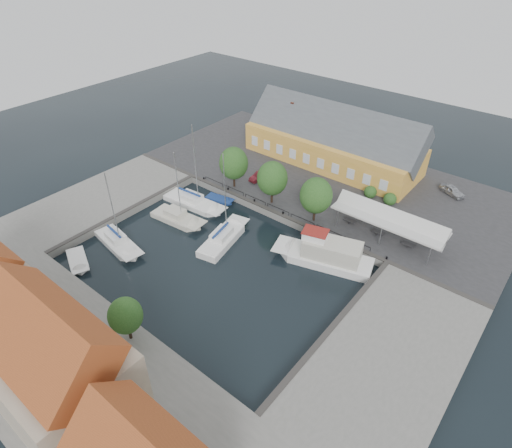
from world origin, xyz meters
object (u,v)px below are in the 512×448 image
at_px(car_red, 259,176).
at_px(west_boat_b, 178,219).
at_px(launch_sw, 78,262).
at_px(launch_nw, 219,200).
at_px(trawler, 326,256).
at_px(west_boat_d, 118,244).
at_px(tent_canopy, 389,220).
at_px(warehouse, 330,141).
at_px(west_boat_a, 194,203).
at_px(center_sailboat, 223,239).
at_px(car_silver, 452,191).

relative_size(car_red, west_boat_b, 0.32).
relative_size(launch_sw, launch_nw, 1.25).
relative_size(trawler, west_boat_d, 1.09).
relative_size(tent_canopy, launch_nw, 3.14).
height_order(warehouse, west_boat_a, west_boat_a).
relative_size(west_boat_a, west_boat_d, 1.15).
height_order(tent_canopy, west_boat_d, west_boat_d).
height_order(warehouse, launch_nw, warehouse).
height_order(car_red, launch_nw, car_red).
bearing_deg(tent_canopy, launch_sw, -135.56).
distance_m(center_sailboat, west_boat_a, 9.83).
distance_m(west_boat_a, west_boat_b, 4.26).
relative_size(warehouse, launch_nw, 6.40).
bearing_deg(launch_sw, west_boat_b, 78.24).
xyz_separation_m(car_red, west_boat_b, (-2.73, -14.45, -1.33)).
bearing_deg(launch_nw, west_boat_a, -124.51).
xyz_separation_m(center_sailboat, trawler, (12.30, 4.71, 0.65)).
bearing_deg(west_boat_a, center_sailboat, -21.73).
height_order(car_red, west_boat_a, west_boat_a).
xyz_separation_m(west_boat_b, launch_sw, (-2.81, -13.50, -0.17)).
relative_size(warehouse, west_boat_b, 2.58).
height_order(warehouse, west_boat_b, warehouse).
height_order(center_sailboat, launch_nw, center_sailboat).
bearing_deg(trawler, launch_nw, 174.06).
height_order(west_boat_b, west_boat_d, west_boat_d).
bearing_deg(west_boat_b, car_silver, 46.42).
bearing_deg(center_sailboat, west_boat_b, -176.62).
xyz_separation_m(tent_canopy, west_boat_a, (-25.28, -8.83, -3.41)).
relative_size(west_boat_a, launch_sw, 2.35).
xyz_separation_m(west_boat_d, launch_nw, (2.75, 15.62, -0.18)).
relative_size(tent_canopy, west_boat_b, 1.26).
xyz_separation_m(warehouse, tent_canopy, (16.60, -13.86, -0.74)).
distance_m(car_red, west_boat_a, 11.10).
distance_m(west_boat_a, west_boat_d, 12.57).
height_order(tent_canopy, west_boat_a, west_boat_a).
relative_size(car_silver, car_red, 1.07).
bearing_deg(west_boat_b, west_boat_a, 105.13).
bearing_deg(west_boat_d, tent_canopy, 39.53).
relative_size(west_boat_b, west_boat_d, 0.97).
bearing_deg(tent_canopy, car_red, 176.00).
relative_size(west_boat_b, launch_nw, 2.49).
relative_size(car_silver, west_boat_a, 0.29).
bearing_deg(car_red, trawler, -24.08).
distance_m(warehouse, car_red, 13.57).
relative_size(tent_canopy, launch_sw, 2.52).
distance_m(warehouse, west_boat_b, 28.16).
distance_m(launch_sw, launch_nw, 21.04).
distance_m(car_red, trawler, 19.90).
bearing_deg(center_sailboat, warehouse, 90.99).
xyz_separation_m(west_boat_b, launch_nw, (1.00, 7.19, -0.17)).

